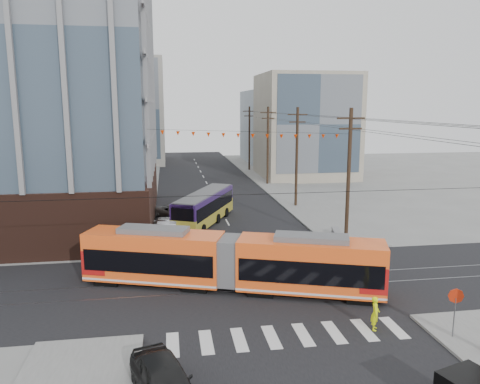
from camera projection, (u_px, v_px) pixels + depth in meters
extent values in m
plane|color=slate|center=(274.00, 310.00, 25.90)|extent=(160.00, 160.00, 0.00)
cube|color=#8C99A5|center=(92.00, 120.00, 72.19)|extent=(18.00, 16.00, 18.00)
cube|color=gray|center=(305.00, 126.00, 73.50)|extent=(14.00, 14.00, 16.00)
cube|color=gray|center=(123.00, 111.00, 91.89)|extent=(16.00, 18.00, 20.00)
cube|color=#8C99A5|center=(286.00, 127.00, 93.42)|extent=(16.00, 16.00, 14.00)
cylinder|color=black|center=(249.00, 139.00, 80.59)|extent=(0.30, 0.30, 11.00)
imported|color=black|center=(164.00, 380.00, 17.91)|extent=(3.22, 5.05, 1.60)
imported|color=#B4B5BA|center=(168.00, 228.00, 40.33)|extent=(1.92, 4.71, 1.52)
imported|color=silver|center=(165.00, 224.00, 41.83)|extent=(1.96, 4.71, 1.36)
imported|color=slate|center=(172.00, 211.00, 46.95)|extent=(4.44, 5.85, 1.48)
imported|color=#EDFF0B|center=(375.00, 313.00, 23.50)|extent=(0.65, 0.76, 1.75)
cube|color=gray|center=(337.00, 236.00, 39.11)|extent=(1.71, 3.87, 0.75)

